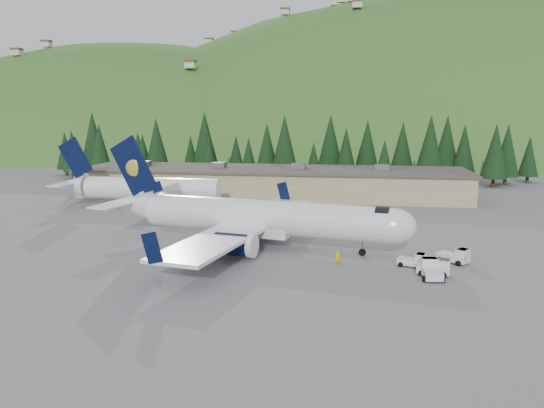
{
  "coord_description": "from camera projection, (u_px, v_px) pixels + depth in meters",
  "views": [
    {
      "loc": [
        9.95,
        -58.68,
        15.31
      ],
      "look_at": [
        0.0,
        6.0,
        4.0
      ],
      "focal_mm": 35.0,
      "sensor_mm": 36.0,
      "label": 1
    }
  ],
  "objects": [
    {
      "name": "baggage_tug_c",
      "position": [
        431.0,
        270.0,
        49.65
      ],
      "size": [
        2.14,
        3.32,
        1.71
      ],
      "rotation": [
        0.0,
        0.0,
        1.64
      ],
      "color": "silver",
      "rests_on": "ground"
    },
    {
      "name": "airliner",
      "position": [
        255.0,
        218.0,
        61.05
      ],
      "size": [
        37.74,
        35.64,
        12.57
      ],
      "rotation": [
        0.0,
        0.0,
        -0.2
      ],
      "color": "white",
      "rests_on": "ground"
    },
    {
      "name": "second_airliner",
      "position": [
        135.0,
        188.0,
        85.85
      ],
      "size": [
        27.5,
        11.0,
        10.05
      ],
      "color": "white",
      "rests_on": "ground"
    },
    {
      "name": "tree_line",
      "position": [
        289.0,
        147.0,
        119.62
      ],
      "size": [
        112.69,
        18.61,
        14.32
      ],
      "color": "black",
      "rests_on": "ground"
    },
    {
      "name": "ramp_worker",
      "position": [
        338.0,
        258.0,
        53.62
      ],
      "size": [
        0.6,
        0.42,
        1.58
      ],
      "primitive_type": "imported",
      "rotation": [
        0.0,
        0.0,
        3.22
      ],
      "color": "#EACC00",
      "rests_on": "ground"
    },
    {
      "name": "baggage_tug_d",
      "position": [
        414.0,
        261.0,
        53.19
      ],
      "size": [
        2.98,
        2.27,
        1.43
      ],
      "rotation": [
        0.0,
        0.0,
        -0.32
      ],
      "color": "silver",
      "rests_on": "ground"
    },
    {
      "name": "baggage_tug_a",
      "position": [
        436.0,
        268.0,
        50.44
      ],
      "size": [
        3.27,
        2.31,
        1.61
      ],
      "rotation": [
        0.0,
        0.0,
        -0.2
      ],
      "color": "silver",
      "rests_on": "ground"
    },
    {
      "name": "baggage_tug_b",
      "position": [
        456.0,
        256.0,
        54.46
      ],
      "size": [
        3.37,
        3.07,
        1.64
      ],
      "rotation": [
        0.0,
        0.0,
        -0.65
      ],
      "color": "silver",
      "rests_on": "ground"
    },
    {
      "name": "hills",
      "position": [
        436.0,
        308.0,
        269.33
      ],
      "size": [
        614.0,
        330.0,
        300.0
      ],
      "color": "#245619",
      "rests_on": "ground"
    },
    {
      "name": "ground",
      "position": [
        264.0,
        247.0,
        61.25
      ],
      "size": [
        600.0,
        600.0,
        0.0
      ],
      "primitive_type": "plane",
      "color": "slate"
    },
    {
      "name": "terminal_building",
      "position": [
        272.0,
        182.0,
        98.57
      ],
      "size": [
        71.0,
        17.0,
        6.1
      ],
      "color": "#95885C",
      "rests_on": "ground"
    }
  ]
}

